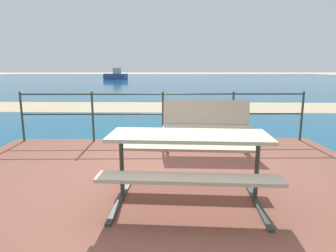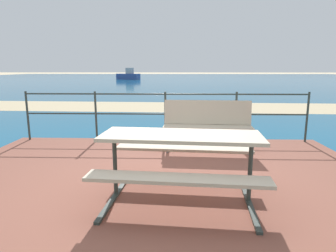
{
  "view_description": "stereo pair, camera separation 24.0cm",
  "coord_description": "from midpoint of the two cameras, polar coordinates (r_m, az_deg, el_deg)",
  "views": [
    {
      "loc": [
        0.01,
        -3.59,
        1.57
      ],
      "look_at": [
        0.09,
        1.43,
        0.58
      ],
      "focal_mm": 30.95,
      "sensor_mm": 36.0,
      "label": 1
    },
    {
      "loc": [
        0.25,
        -3.59,
        1.57
      ],
      "look_at": [
        0.09,
        1.43,
        0.58
      ],
      "focal_mm": 30.95,
      "sensor_mm": 36.0,
      "label": 2
    }
  ],
  "objects": [
    {
      "name": "sea_water",
      "position": [
        43.62,
        -1.12,
        9.16
      ],
      "size": [
        90.0,
        90.0,
        0.01
      ],
      "primitive_type": "cube",
      "color": "#145B84",
      "rests_on": "ground"
    },
    {
      "name": "boat_near",
      "position": [
        44.16,
        -10.55,
        9.72
      ],
      "size": [
        4.0,
        2.36,
        1.69
      ],
      "rotation": [
        0.0,
        0.0,
        2.81
      ],
      "color": "#2D478C",
      "rests_on": "sea_water"
    },
    {
      "name": "park_bench",
      "position": [
        5.43,
        6.34,
        1.11
      ],
      "size": [
        1.64,
        0.51,
        0.94
      ],
      "rotation": [
        0.0,
        0.0,
        -0.06
      ],
      "color": "#BCAD93",
      "rests_on": "patio_paving"
    },
    {
      "name": "patio_paving",
      "position": [
        3.91,
        -2.77,
        -12.04
      ],
      "size": [
        6.4,
        5.2,
        0.06
      ],
      "primitive_type": "cube",
      "color": "brown",
      "rests_on": "ground"
    },
    {
      "name": "ground_plane",
      "position": [
        3.92,
        -2.77,
        -12.44
      ],
      "size": [
        240.0,
        240.0,
        0.0
      ],
      "primitive_type": "plane",
      "color": "beige"
    },
    {
      "name": "beach_strip",
      "position": [
        12.11,
        -1.53,
        3.78
      ],
      "size": [
        54.09,
        5.41,
        0.01
      ],
      "primitive_type": "cube",
      "rotation": [
        0.0,
        0.0,
        -0.04
      ],
      "color": "tan",
      "rests_on": "ground"
    },
    {
      "name": "picnic_table",
      "position": [
        3.33,
        2.01,
        -4.76
      ],
      "size": [
        1.91,
        1.51,
        0.79
      ],
      "rotation": [
        0.0,
        0.0,
        -0.08
      ],
      "color": "#BCAD93",
      "rests_on": "patio_paving"
    },
    {
      "name": "railing_fence",
      "position": [
        6.08,
        -2.12,
        3.2
      ],
      "size": [
        5.94,
        0.04,
        1.05
      ],
      "color": "#2D3833",
      "rests_on": "patio_paving"
    }
  ]
}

